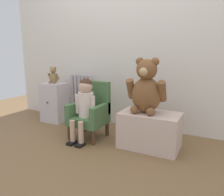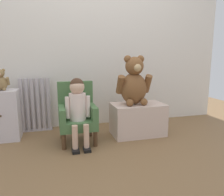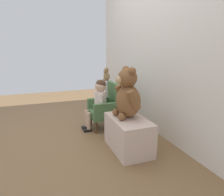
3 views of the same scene
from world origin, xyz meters
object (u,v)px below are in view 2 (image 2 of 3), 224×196
object	(u,v)px
radiator	(36,105)
small_teddy_bear	(1,81)
low_bench	(138,119)
child_armchair	(77,114)
small_dresser	(3,115)
child_figure	(78,103)
large_teddy_bear	(134,83)

from	to	relation	value
radiator	small_teddy_bear	world-z (taller)	small_teddy_bear
radiator	low_bench	world-z (taller)	radiator
radiator	child_armchair	distance (m)	0.65
radiator	small_dresser	size ratio (longest dim) A/B	1.19
small_dresser	child_figure	distance (m)	0.87
low_bench	child_figure	bearing A→B (deg)	-170.21
child_armchair	low_bench	size ratio (longest dim) A/B	1.07
low_bench	small_teddy_bear	xyz separation A→B (m)	(-1.48, 0.25, 0.47)
low_bench	small_teddy_bear	bearing A→B (deg)	170.48
child_figure	low_bench	xyz separation A→B (m)	(0.71, 0.12, -0.26)
low_bench	radiator	bearing A→B (deg)	158.74
small_dresser	low_bench	distance (m)	1.50
radiator	child_figure	world-z (taller)	child_figure
small_dresser	radiator	bearing A→B (deg)	33.02
radiator	small_teddy_bear	bearing A→B (deg)	-147.32
child_figure	low_bench	world-z (taller)	child_figure
child_figure	small_teddy_bear	xyz separation A→B (m)	(-0.77, 0.37, 0.21)
radiator	child_armchair	bearing A→B (deg)	-46.04
child_armchair	small_teddy_bear	xyz separation A→B (m)	(-0.77, 0.26, 0.35)
radiator	low_bench	distance (m)	1.25
small_dresser	low_bench	xyz separation A→B (m)	(1.48, -0.24, -0.09)
child_figure	low_bench	bearing A→B (deg)	9.79
small_teddy_bear	child_armchair	bearing A→B (deg)	-18.93
low_bench	large_teddy_bear	bearing A→B (deg)	171.60
large_teddy_bear	radiator	bearing A→B (deg)	158.17
radiator	low_bench	size ratio (longest dim) A/B	1.09
radiator	child_armchair	size ratio (longest dim) A/B	1.02
child_figure	radiator	bearing A→B (deg)	128.13
small_dresser	child_armchair	size ratio (longest dim) A/B	0.86
radiator	low_bench	xyz separation A→B (m)	(1.16, -0.45, -0.14)
small_dresser	child_figure	xyz separation A→B (m)	(0.77, -0.36, 0.17)
child_armchair	small_teddy_bear	size ratio (longest dim) A/B	2.78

